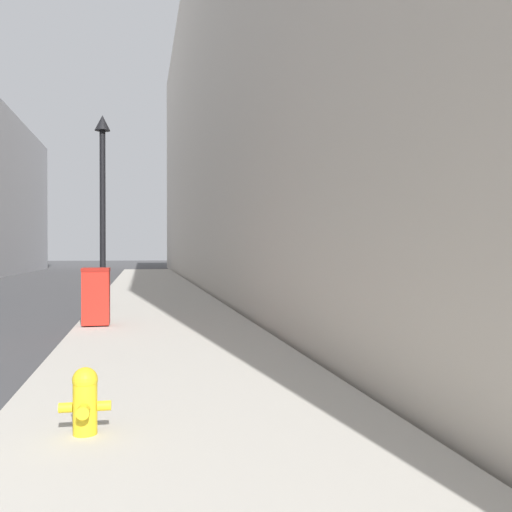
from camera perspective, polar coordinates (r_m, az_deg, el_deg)
The scene contains 5 objects.
sidewalk_right at distance 21.38m, azimuth -9.95°, elevation -4.07°, with size 3.95×60.00×0.14m.
building_right_stone at distance 31.48m, azimuth 4.98°, elevation 14.55°, with size 12.00×60.00×18.80m.
fire_hydrant at distance 5.49m, azimuth -16.73°, elevation -13.59°, with size 0.45×0.34×0.60m.
trash_bin at distance 13.04m, azimuth -15.70°, elevation -3.87°, with size 0.59×0.62×1.27m.
lamppost at distance 17.05m, azimuth -15.09°, elevation 5.95°, with size 0.44×0.44×5.54m.
Camera 1 is at (5.00, -3.30, 1.79)m, focal length 40.00 mm.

